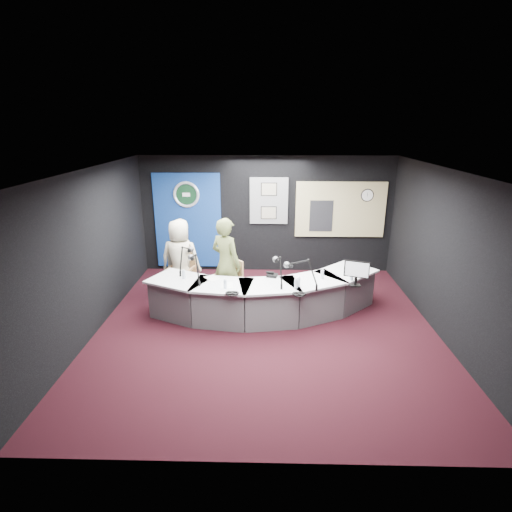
{
  "coord_description": "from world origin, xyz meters",
  "views": [
    {
      "loc": [
        -0.02,
        -6.4,
        3.52
      ],
      "look_at": [
        -0.2,
        0.8,
        1.1
      ],
      "focal_mm": 28.0,
      "sensor_mm": 36.0,
      "label": 1
    }
  ],
  "objects_px": {
    "armchair_left": "(182,277)",
    "person_woman": "(226,264)",
    "armchair_right": "(227,283)",
    "person_man": "(180,259)",
    "broadcast_desk": "(264,296)"
  },
  "relations": [
    {
      "from": "armchair_left",
      "to": "person_woman",
      "type": "xyz_separation_m",
      "value": [
        1.0,
        -0.47,
        0.47
      ]
    },
    {
      "from": "armchair_right",
      "to": "person_woman",
      "type": "height_order",
      "value": "person_woman"
    },
    {
      "from": "armchair_right",
      "to": "person_man",
      "type": "xyz_separation_m",
      "value": [
        -1.0,
        0.47,
        0.33
      ]
    },
    {
      "from": "armchair_left",
      "to": "armchair_right",
      "type": "xyz_separation_m",
      "value": [
        1.0,
        -0.47,
        0.07
      ]
    },
    {
      "from": "armchair_right",
      "to": "person_woman",
      "type": "relative_size",
      "value": 0.55
    },
    {
      "from": "broadcast_desk",
      "to": "armchair_left",
      "type": "distance_m",
      "value": 1.91
    },
    {
      "from": "broadcast_desk",
      "to": "person_man",
      "type": "distance_m",
      "value": 1.97
    },
    {
      "from": "broadcast_desk",
      "to": "person_woman",
      "type": "distance_m",
      "value": 0.97
    },
    {
      "from": "broadcast_desk",
      "to": "person_man",
      "type": "height_order",
      "value": "person_man"
    },
    {
      "from": "person_woman",
      "to": "broadcast_desk",
      "type": "bearing_deg",
      "value": -170.82
    },
    {
      "from": "armchair_left",
      "to": "person_woman",
      "type": "relative_size",
      "value": 0.48
    },
    {
      "from": "armchair_left",
      "to": "person_man",
      "type": "distance_m",
      "value": 0.4
    },
    {
      "from": "armchair_left",
      "to": "person_man",
      "type": "height_order",
      "value": "person_man"
    },
    {
      "from": "broadcast_desk",
      "to": "armchair_left",
      "type": "relative_size",
      "value": 5.17
    },
    {
      "from": "armchair_right",
      "to": "person_man",
      "type": "distance_m",
      "value": 1.15
    }
  ]
}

